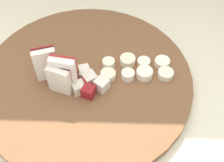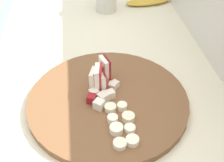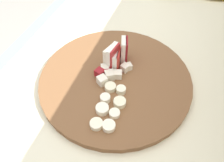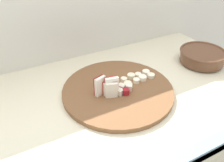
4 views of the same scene
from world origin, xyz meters
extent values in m
cube|color=beige|center=(0.00, 0.00, 0.45)|extent=(1.28, 0.64, 0.90)
cube|color=#7A9EAD|center=(0.00, -0.30, 0.89)|extent=(1.28, 0.04, 0.04)
cube|color=silver|center=(0.00, 0.34, 0.66)|extent=(2.40, 0.04, 1.32)
cylinder|color=brown|center=(0.09, 0.01, 0.91)|extent=(0.38, 0.38, 0.02)
cube|color=maroon|center=(0.05, -0.01, 0.95)|extent=(0.04, 0.02, 0.05)
cube|color=#EFE5CC|center=(0.05, -0.02, 0.95)|extent=(0.04, 0.02, 0.05)
cube|color=#A32323|center=(0.06, 0.00, 0.95)|extent=(0.04, 0.01, 0.07)
cube|color=white|center=(0.06, -0.01, 0.95)|extent=(0.05, 0.02, 0.07)
cube|color=#B22D23|center=(0.05, 0.01, 0.94)|extent=(0.05, 0.01, 0.05)
cube|color=white|center=(0.05, 0.00, 0.94)|extent=(0.05, 0.02, 0.05)
cube|color=maroon|center=(0.02, 0.02, 0.95)|extent=(0.04, 0.02, 0.07)
cube|color=white|center=(0.02, 0.01, 0.95)|extent=(0.04, 0.02, 0.07)
cube|color=beige|center=(0.08, -0.02, 0.93)|extent=(0.03, 0.03, 0.02)
cube|color=beige|center=(0.05, 0.03, 0.93)|extent=(0.02, 0.02, 0.02)
cube|color=beige|center=(0.10, 0.00, 0.93)|extent=(0.03, 0.03, 0.02)
cube|color=#EFE5CC|center=(0.09, 0.02, 0.93)|extent=(0.02, 0.02, 0.02)
cube|color=maroon|center=(0.10, -0.03, 0.93)|extent=(0.03, 0.03, 0.02)
cube|color=#EFE5CC|center=(0.12, -0.01, 0.93)|extent=(0.03, 0.03, 0.02)
cube|color=white|center=(0.09, 0.01, 0.93)|extent=(0.02, 0.02, 0.02)
cube|color=maroon|center=(0.09, -0.01, 0.93)|extent=(0.02, 0.02, 0.02)
cube|color=white|center=(0.04, 0.00, 0.93)|extent=(0.02, 0.02, 0.02)
cube|color=#EFE5CC|center=(0.06, 0.03, 0.93)|extent=(0.02, 0.02, 0.02)
cylinder|color=beige|center=(0.13, 0.01, 0.93)|extent=(0.03, 0.03, 0.01)
cylinder|color=white|center=(0.16, 0.01, 0.93)|extent=(0.02, 0.02, 0.01)
cylinder|color=white|center=(0.19, 0.02, 0.93)|extent=(0.03, 0.03, 0.02)
cylinder|color=#F4EAC6|center=(0.23, 0.02, 0.93)|extent=(0.03, 0.03, 0.01)
cylinder|color=#F4EAC6|center=(0.13, 0.04, 0.93)|extent=(0.02, 0.02, 0.01)
cylinder|color=beige|center=(0.16, 0.05, 0.93)|extent=(0.03, 0.03, 0.01)
cylinder|color=white|center=(0.19, 0.05, 0.92)|extent=(0.02, 0.02, 0.01)
cylinder|color=white|center=(0.23, 0.05, 0.93)|extent=(0.03, 0.03, 0.01)
camera|label=1|loc=(0.15, -0.33, 1.34)|focal=48.29mm
camera|label=2|loc=(0.60, -0.05, 1.40)|focal=47.36mm
camera|label=3|loc=(0.44, 0.13, 1.34)|focal=35.42mm
camera|label=4|loc=(-0.22, -0.54, 1.40)|focal=36.83mm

